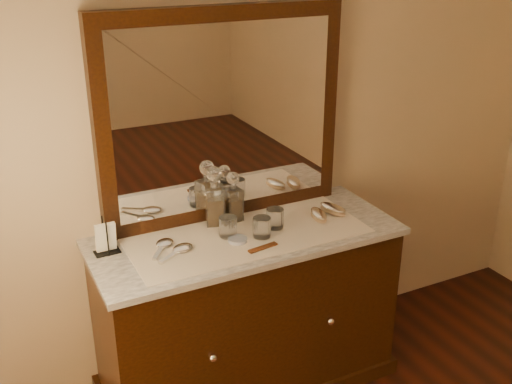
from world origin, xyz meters
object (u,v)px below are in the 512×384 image
at_px(pin_dish, 238,240).
at_px(brush_far, 333,209).
at_px(decanter_left, 215,202).
at_px(brush_near, 319,215).
at_px(decanter_right, 233,202).
at_px(hand_mirror_inner, 180,250).
at_px(mirror_frame, 223,116).
at_px(napkin_rack, 106,239).
at_px(dresser_cabinet, 247,314).
at_px(comb, 263,248).
at_px(hand_mirror_outer, 164,245).

distance_m(pin_dish, brush_far, 0.55).
distance_m(decanter_left, brush_near, 0.51).
relative_size(decanter_left, decanter_right, 1.17).
height_order(decanter_right, hand_mirror_inner, decanter_right).
height_order(mirror_frame, decanter_right, mirror_frame).
bearing_deg(brush_near, decanter_right, 155.43).
relative_size(pin_dish, napkin_rack, 0.54).
relative_size(napkin_rack, decanter_left, 0.56).
bearing_deg(decanter_right, brush_near, -24.57).
distance_m(brush_near, brush_far, 0.10).
bearing_deg(mirror_frame, decanter_left, -136.41).
relative_size(dresser_cabinet, brush_far, 8.41).
distance_m(dresser_cabinet, pin_dish, 0.46).
relative_size(comb, napkin_rack, 0.89).
relative_size(mirror_frame, brush_far, 7.21).
distance_m(pin_dish, comb, 0.13).
bearing_deg(hand_mirror_inner, decanter_left, 37.66).
bearing_deg(pin_dish, dresser_cabinet, 37.85).
distance_m(dresser_cabinet, decanter_right, 0.56).
height_order(dresser_cabinet, decanter_right, decanter_right).
height_order(comb, decanter_left, decanter_left).
distance_m(brush_far, hand_mirror_outer, 0.86).
bearing_deg(dresser_cabinet, comb, -89.45).
relative_size(napkin_rack, hand_mirror_outer, 0.88).
relative_size(comb, hand_mirror_outer, 0.78).
bearing_deg(decanter_left, brush_far, -15.16).
xyz_separation_m(napkin_rack, brush_far, (1.10, -0.10, -0.04)).
bearing_deg(mirror_frame, hand_mirror_outer, -152.92).
xyz_separation_m(mirror_frame, comb, (0.00, -0.41, -0.49)).
height_order(decanter_left, decanter_right, decanter_left).
xyz_separation_m(dresser_cabinet, mirror_frame, (0.00, 0.25, 0.94)).
height_order(comb, brush_far, brush_far).
bearing_deg(pin_dish, decanter_right, 70.46).
height_order(napkin_rack, brush_near, napkin_rack).
bearing_deg(brush_near, mirror_frame, 145.49).
bearing_deg(mirror_frame, brush_far, -26.30).
bearing_deg(brush_near, napkin_rack, 172.74).
xyz_separation_m(dresser_cabinet, hand_mirror_outer, (-0.38, 0.05, 0.45)).
relative_size(dresser_cabinet, brush_near, 8.95).
distance_m(dresser_cabinet, hand_mirror_inner, 0.56).
relative_size(comb, decanter_left, 0.50).
relative_size(brush_far, hand_mirror_outer, 0.90).
xyz_separation_m(dresser_cabinet, comb, (0.00, -0.16, 0.45)).
bearing_deg(decanter_right, napkin_rack, -175.92).
bearing_deg(pin_dish, decanter_left, 94.74).
bearing_deg(hand_mirror_outer, dresser_cabinet, -7.26).
distance_m(brush_near, hand_mirror_outer, 0.77).
relative_size(dresser_cabinet, decanter_right, 5.61).
bearing_deg(dresser_cabinet, brush_far, 0.97).
distance_m(pin_dish, napkin_rack, 0.58).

